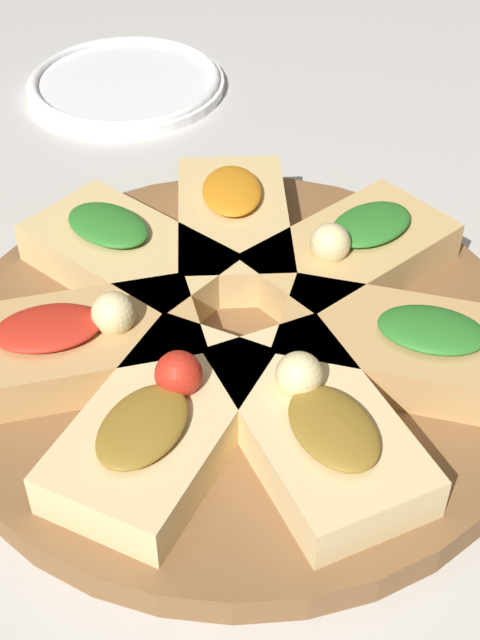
# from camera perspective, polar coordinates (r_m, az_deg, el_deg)

# --- Properties ---
(ground_plane) EXTENTS (3.00, 3.00, 0.00)m
(ground_plane) POSITION_cam_1_polar(r_m,az_deg,el_deg) (0.65, -0.00, -2.54)
(ground_plane) COLOR beige
(serving_board) EXTENTS (0.42, 0.42, 0.02)m
(serving_board) POSITION_cam_1_polar(r_m,az_deg,el_deg) (0.65, -0.00, -1.81)
(serving_board) COLOR brown
(serving_board) RESTS_ON ground_plane
(focaccia_slice_0) EXTENTS (0.17, 0.18, 0.04)m
(focaccia_slice_0) POSITION_cam_1_polar(r_m,az_deg,el_deg) (0.71, -0.45, 6.14)
(focaccia_slice_0) COLOR #DBB775
(focaccia_slice_0) RESTS_ON serving_board
(focaccia_slice_1) EXTENTS (0.10, 0.17, 0.04)m
(focaccia_slice_1) POSITION_cam_1_polar(r_m,az_deg,el_deg) (0.69, -7.24, 4.15)
(focaccia_slice_1) COLOR #DBB775
(focaccia_slice_1) RESTS_ON serving_board
(focaccia_slice_2) EXTENTS (0.18, 0.15, 0.06)m
(focaccia_slice_2) POSITION_cam_1_polar(r_m,az_deg,el_deg) (0.62, -10.14, -1.48)
(focaccia_slice_2) COLOR tan
(focaccia_slice_2) RESTS_ON serving_board
(focaccia_slice_3) EXTENTS (0.18, 0.14, 0.06)m
(focaccia_slice_3) POSITION_cam_1_polar(r_m,az_deg,el_deg) (0.56, -5.07, -6.67)
(focaccia_slice_3) COLOR #E5C689
(focaccia_slice_3) RESTS_ON serving_board
(focaccia_slice_4) EXTENTS (0.13, 0.18, 0.06)m
(focaccia_slice_4) POSITION_cam_1_polar(r_m,az_deg,el_deg) (0.56, 4.86, -6.74)
(focaccia_slice_4) COLOR #E5C689
(focaccia_slice_4) RESTS_ON serving_board
(focaccia_slice_5) EXTENTS (0.16, 0.18, 0.04)m
(focaccia_slice_5) POSITION_cam_1_polar(r_m,az_deg,el_deg) (0.62, 10.23, -1.68)
(focaccia_slice_5) COLOR tan
(focaccia_slice_5) RESTS_ON serving_board
(focaccia_slice_6) EXTENTS (0.16, 0.10, 0.06)m
(focaccia_slice_6) POSITION_cam_1_polar(r_m,az_deg,el_deg) (0.69, 7.10, 4.23)
(focaccia_slice_6) COLOR tan
(focaccia_slice_6) RESTS_ON serving_board
(plate_right) EXTENTS (0.21, 0.21, 0.02)m
(plate_right) POSITION_cam_1_polar(r_m,az_deg,el_deg) (1.00, -7.32, 14.85)
(plate_right) COLOR white
(plate_right) RESTS_ON ground_plane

